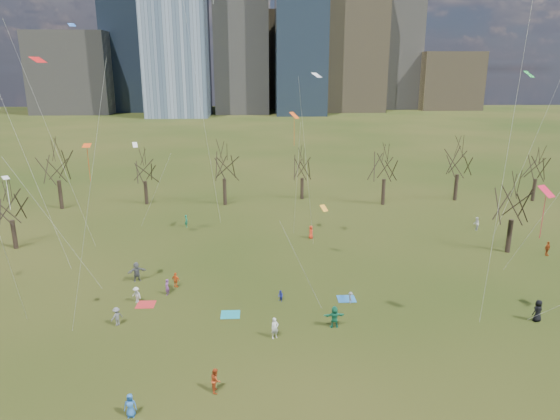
{
  "coord_description": "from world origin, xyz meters",
  "views": [
    {
      "loc": [
        -2.23,
        -33.52,
        19.92
      ],
      "look_at": [
        0.0,
        12.0,
        7.0
      ],
      "focal_mm": 32.0,
      "sensor_mm": 36.0,
      "label": 1
    }
  ],
  "objects_px": {
    "blanket_crimson": "(146,305)",
    "person_2": "(216,380)",
    "blanket_navy": "(346,299)",
    "person_0": "(130,405)",
    "person_4": "(176,280)",
    "blanket_teal": "(230,314)",
    "person_1": "(275,328)"
  },
  "relations": [
    {
      "from": "blanket_teal",
      "to": "blanket_crimson",
      "type": "bearing_deg",
      "value": 163.57
    },
    {
      "from": "person_4",
      "to": "blanket_crimson",
      "type": "bearing_deg",
      "value": 86.55
    },
    {
      "from": "blanket_crimson",
      "to": "person_0",
      "type": "xyz_separation_m",
      "value": [
        2.2,
        -14.72,
        0.74
      ]
    },
    {
      "from": "blanket_teal",
      "to": "person_4",
      "type": "relative_size",
      "value": 1.09
    },
    {
      "from": "blanket_navy",
      "to": "blanket_crimson",
      "type": "height_order",
      "value": "same"
    },
    {
      "from": "person_0",
      "to": "blanket_navy",
      "type": "bearing_deg",
      "value": 38.34
    },
    {
      "from": "blanket_teal",
      "to": "person_0",
      "type": "relative_size",
      "value": 1.06
    },
    {
      "from": "person_4",
      "to": "blanket_navy",
      "type": "bearing_deg",
      "value": -164.52
    },
    {
      "from": "blanket_teal",
      "to": "person_0",
      "type": "bearing_deg",
      "value": -112.96
    },
    {
      "from": "blanket_navy",
      "to": "blanket_crimson",
      "type": "xyz_separation_m",
      "value": [
        -17.79,
        -0.27,
        0.0
      ]
    },
    {
      "from": "blanket_teal",
      "to": "person_4",
      "type": "height_order",
      "value": "person_4"
    },
    {
      "from": "person_1",
      "to": "person_2",
      "type": "height_order",
      "value": "person_1"
    },
    {
      "from": "blanket_crimson",
      "to": "person_2",
      "type": "bearing_deg",
      "value": -60.58
    },
    {
      "from": "blanket_teal",
      "to": "blanket_navy",
      "type": "xyz_separation_m",
      "value": [
        10.28,
        2.48,
        0.0
      ]
    },
    {
      "from": "blanket_teal",
      "to": "blanket_crimson",
      "type": "distance_m",
      "value": 7.82
    },
    {
      "from": "person_2",
      "to": "person_4",
      "type": "xyz_separation_m",
      "value": [
        -4.96,
        16.1,
        -0.08
      ]
    },
    {
      "from": "blanket_crimson",
      "to": "person_4",
      "type": "relative_size",
      "value": 1.09
    },
    {
      "from": "person_1",
      "to": "blanket_teal",
      "type": "bearing_deg",
      "value": 106.03
    },
    {
      "from": "blanket_teal",
      "to": "blanket_crimson",
      "type": "height_order",
      "value": "same"
    },
    {
      "from": "blanket_navy",
      "to": "person_2",
      "type": "distance_m",
      "value": 16.72
    },
    {
      "from": "blanket_crimson",
      "to": "blanket_teal",
      "type": "bearing_deg",
      "value": -16.43
    },
    {
      "from": "blanket_navy",
      "to": "person_0",
      "type": "xyz_separation_m",
      "value": [
        -15.59,
        -14.99,
        0.74
      ]
    },
    {
      "from": "blanket_navy",
      "to": "person_1",
      "type": "bearing_deg",
      "value": -136.17
    },
    {
      "from": "blanket_crimson",
      "to": "person_2",
      "type": "relative_size",
      "value": 0.98
    },
    {
      "from": "person_0",
      "to": "person_1",
      "type": "relative_size",
      "value": 0.9
    },
    {
      "from": "person_1",
      "to": "person_2",
      "type": "relative_size",
      "value": 1.03
    },
    {
      "from": "person_0",
      "to": "person_1",
      "type": "distance_m",
      "value": 12.35
    },
    {
      "from": "blanket_teal",
      "to": "blanket_crimson",
      "type": "relative_size",
      "value": 1.0
    },
    {
      "from": "blanket_navy",
      "to": "person_4",
      "type": "height_order",
      "value": "person_4"
    },
    {
      "from": "blanket_navy",
      "to": "person_2",
      "type": "relative_size",
      "value": 0.98
    },
    {
      "from": "blanket_crimson",
      "to": "person_1",
      "type": "distance_m",
      "value": 12.72
    },
    {
      "from": "person_2",
      "to": "person_0",
      "type": "bearing_deg",
      "value": 109.45
    }
  ]
}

